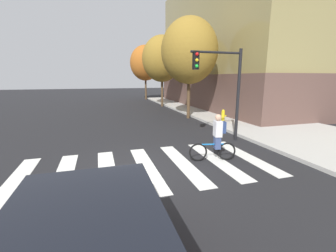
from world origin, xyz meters
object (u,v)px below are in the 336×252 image
Objects in this scene: manhole_cover at (132,192)px; fire_hydrant at (223,116)px; street_tree_near at (189,51)px; street_tree_far at (145,63)px; cyclist at (216,138)px; street_tree_mid at (162,59)px; traffic_light_near at (223,79)px.

fire_hydrant is at bearing 46.46° from manhole_cover.
street_tree_far is at bearing 89.79° from street_tree_near.
fire_hydrant is at bearing -61.87° from street_tree_near.
cyclist is 0.23× the size of street_tree_far.
street_tree_near is 0.99× the size of street_tree_mid.
street_tree_far reaches higher than manhole_cover.
street_tree_near is at bearing 81.48° from traffic_light_near.
cyclist is at bearing 24.00° from manhole_cover.
street_tree_mid is (-1.29, 10.04, 4.27)m from fire_hydrant.
street_tree_far is at bearing 90.21° from street_tree_mid.
manhole_cover is 18.94m from street_tree_mid.
cyclist is 0.40× the size of traffic_light_near.
manhole_cover is 26.74m from street_tree_far.
traffic_light_near reaches higher than cyclist.
street_tree_mid reaches higher than cyclist.
manhole_cover is at bearing -102.48° from street_tree_far.
street_tree_mid is at bearing 97.35° from fire_hydrant.
street_tree_mid reaches higher than fire_hydrant.
manhole_cover is 6.57m from traffic_light_near.
street_tree_near is at bearing 74.39° from cyclist.
fire_hydrant is 0.11× the size of street_tree_far.
street_tree_near is (-1.38, 2.59, 4.23)m from fire_hydrant.
street_tree_mid is (5.71, 17.41, 4.79)m from manhole_cover.
street_tree_near is 0.98× the size of street_tree_far.
street_tree_mid is (0.09, 7.46, 0.03)m from street_tree_near.
fire_hydrant is at bearing 58.06° from traffic_light_near.
manhole_cover is 0.09× the size of street_tree_mid.
street_tree_far reaches higher than cyclist.
street_tree_mid is (1.04, 13.78, 1.94)m from traffic_light_near.
street_tree_far reaches higher than street_tree_near.
street_tree_near reaches higher than manhole_cover.
manhole_cover is 0.09× the size of street_tree_far.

